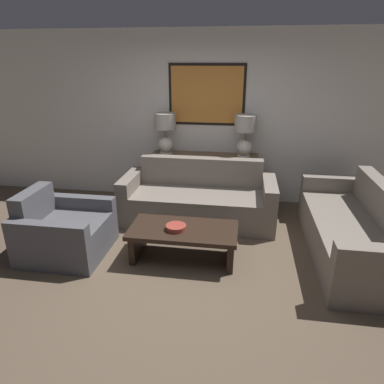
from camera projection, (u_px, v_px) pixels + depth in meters
The scene contains 10 objects.
ground_plane at pixel (181, 275), 3.76m from camera, with size 20.00×20.00×0.00m, color brown.
back_wall at pixel (207, 119), 5.43m from camera, with size 8.42×0.12×2.65m.
console_table at pixel (204, 179), 5.51m from camera, with size 1.66×0.39×0.81m.
table_lamp_left at pixel (165, 129), 5.31m from camera, with size 0.33×0.33×0.63m.
table_lamp_right at pixel (245, 132), 5.13m from camera, with size 0.33×0.33×0.63m.
couch_by_back_wall at pixel (198, 201), 4.94m from camera, with size 2.16×0.86×0.86m.
couch_by_side at pixel (353, 232), 4.05m from camera, with size 0.86×2.16×0.86m.
coffee_table at pixel (183, 236), 3.97m from camera, with size 1.24×0.63×0.40m.
decorative_bowl at pixel (176, 227), 3.89m from camera, with size 0.23×0.23×0.06m.
armchair_near_back_wall at pixel (64, 232), 4.11m from camera, with size 0.93×0.92×0.79m.
Camera 1 is at (0.60, -3.12, 2.22)m, focal length 32.00 mm.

